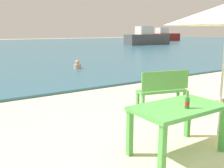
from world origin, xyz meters
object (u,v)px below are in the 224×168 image
at_px(swimmer_person, 77,65).
at_px(boat_barge, 164,36).
at_px(bench_green_left, 163,88).
at_px(boat_tanker, 147,38).
at_px(beer_bottle_amber, 187,102).
at_px(picnic_table_green, 178,113).

xyz_separation_m(swimmer_person, boat_barge, (28.08, 22.75, 0.68)).
distance_m(bench_green_left, boat_tanker, 28.25).
bearing_deg(beer_bottle_amber, boat_tanker, 50.12).
bearing_deg(beer_bottle_amber, boat_barge, 45.86).
bearing_deg(picnic_table_green, swimmer_person, 74.08).
bearing_deg(beer_bottle_amber, swimmer_person, 74.36).
bearing_deg(picnic_table_green, boat_barge, 45.72).
xyz_separation_m(picnic_table_green, boat_tanker, (19.59, 23.29, 0.28)).
xyz_separation_m(picnic_table_green, swimmer_person, (2.44, 8.55, -0.41)).
relative_size(bench_green_left, swimmer_person, 3.05).
relative_size(picnic_table_green, bench_green_left, 1.12).
xyz_separation_m(swimmer_person, boat_tanker, (17.15, 14.75, 0.69)).
height_order(picnic_table_green, beer_bottle_amber, beer_bottle_amber).
height_order(bench_green_left, boat_tanker, boat_tanker).
xyz_separation_m(beer_bottle_amber, boat_barge, (30.52, 31.45, 0.07)).
distance_m(swimmer_person, boat_barge, 36.15).
bearing_deg(beer_bottle_amber, picnic_table_green, 91.01).
xyz_separation_m(beer_bottle_amber, swimmer_person, (2.43, 8.70, -0.61)).
height_order(beer_bottle_amber, boat_tanker, boat_tanker).
distance_m(boat_tanker, boat_barge, 13.55).
height_order(picnic_table_green, boat_tanker, boat_tanker).
height_order(beer_bottle_amber, bench_green_left, beer_bottle_amber).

